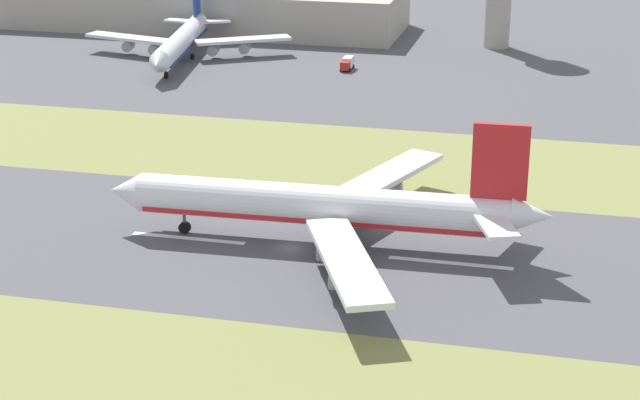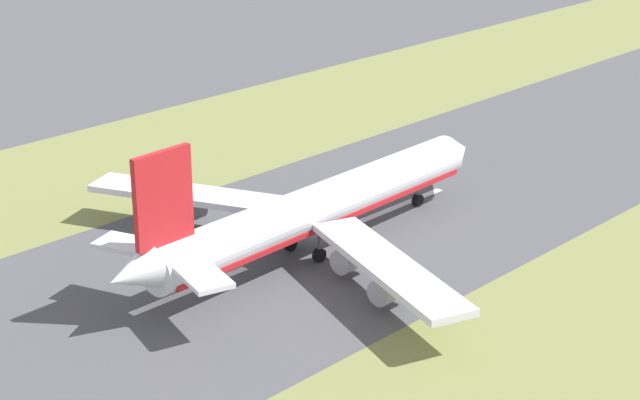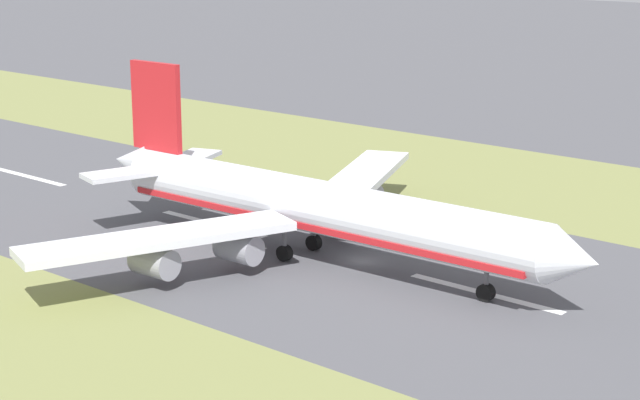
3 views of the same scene
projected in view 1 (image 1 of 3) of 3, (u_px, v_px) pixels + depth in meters
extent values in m
plane|color=#4C4C51|center=(291.00, 248.00, 159.07)|extent=(800.00, 800.00, 0.00)
cube|color=olive|center=(353.00, 157.00, 200.11)|extent=(40.00, 600.00, 0.01)
cube|color=silver|center=(451.00, 263.00, 153.83)|extent=(1.20, 18.00, 0.01)
cube|color=silver|center=(188.00, 238.00, 162.64)|extent=(1.20, 18.00, 0.01)
cylinder|color=silver|center=(320.00, 205.00, 158.49)|extent=(7.84, 56.17, 6.00)
cone|color=silver|center=(126.00, 191.00, 164.28)|extent=(6.04, 5.19, 5.88)
cone|color=silver|center=(533.00, 215.00, 152.33)|extent=(5.30, 6.16, 5.10)
cube|color=red|center=(320.00, 215.00, 159.06)|extent=(7.47, 53.92, 0.70)
cube|color=silver|center=(347.00, 261.00, 141.35)|extent=(28.95, 17.23, 0.90)
cube|color=silver|center=(385.00, 176.00, 173.51)|extent=(29.29, 15.61, 0.90)
cylinder|color=#93939E|center=(335.00, 251.00, 150.62)|extent=(3.36, 4.90, 3.20)
cylinder|color=#93939E|center=(348.00, 279.00, 141.69)|extent=(3.36, 4.90, 3.20)
cylinder|color=#93939E|center=(357.00, 207.00, 167.16)|extent=(3.36, 4.90, 3.20)
cylinder|color=#93939E|center=(387.00, 190.00, 174.76)|extent=(3.36, 4.90, 3.20)
cube|color=red|center=(500.00, 162.00, 150.61)|extent=(1.06, 8.02, 11.00)
cube|color=silver|center=(495.00, 225.00, 148.15)|extent=(10.90, 7.54, 0.60)
cube|color=silver|center=(499.00, 198.00, 158.26)|extent=(10.83, 7.00, 0.60)
cylinder|color=#59595E|center=(184.00, 218.00, 163.81)|extent=(0.50, 0.50, 3.20)
cylinder|color=black|center=(185.00, 227.00, 164.36)|extent=(0.96, 1.83, 1.80)
cylinder|color=#59595E|center=(336.00, 236.00, 156.81)|extent=(0.50, 0.50, 3.20)
cylinder|color=black|center=(336.00, 246.00, 157.36)|extent=(0.96, 1.83, 1.80)
cylinder|color=#59595E|center=(343.00, 223.00, 161.59)|extent=(0.50, 0.50, 3.20)
cylinder|color=black|center=(343.00, 233.00, 162.14)|extent=(0.96, 1.83, 1.80)
cube|color=#A39E93|center=(201.00, 6.00, 316.89)|extent=(36.00, 119.37, 12.19)
cylinder|color=silver|center=(181.00, 41.00, 273.83)|extent=(48.57, 12.50, 5.18)
cone|color=silver|center=(158.00, 64.00, 249.20)|extent=(5.04, 5.68, 5.08)
cone|color=silver|center=(200.00, 19.00, 298.61)|extent=(5.79, 5.14, 4.40)
cube|color=navy|center=(181.00, 46.00, 274.32)|extent=(46.62, 11.95, 0.60)
cube|color=silver|center=(243.00, 40.00, 278.74)|extent=(17.26, 24.16, 0.78)
cube|color=silver|center=(129.00, 38.00, 281.11)|extent=(10.77, 25.56, 0.78)
cylinder|color=#93939E|center=(214.00, 50.00, 277.45)|extent=(4.52, 3.36, 2.76)
cylinder|color=#93939E|center=(245.00, 48.00, 279.66)|extent=(4.52, 3.36, 2.76)
cylinder|color=#93939E|center=(155.00, 49.00, 278.66)|extent=(4.52, 3.36, 2.76)
cylinder|color=#93939E|center=(128.00, 46.00, 282.10)|extent=(4.52, 3.36, 2.76)
cube|color=silver|center=(214.00, 21.00, 294.14)|extent=(7.28, 9.42, 0.52)
cube|color=silver|center=(180.00, 21.00, 294.89)|extent=(5.13, 9.13, 0.52)
cylinder|color=#59595E|center=(166.00, 70.00, 257.75)|extent=(0.43, 0.43, 2.76)
cylinder|color=black|center=(166.00, 75.00, 258.23)|extent=(1.65, 1.01, 1.55)
cylinder|color=#59595E|center=(192.00, 51.00, 277.18)|extent=(0.43, 0.43, 2.76)
cylinder|color=black|center=(192.00, 56.00, 277.65)|extent=(1.65, 1.01, 1.55)
cylinder|color=#59595E|center=(175.00, 51.00, 277.53)|extent=(0.43, 0.43, 2.76)
cylinder|color=black|center=(175.00, 56.00, 278.01)|extent=(1.65, 1.01, 1.55)
cube|color=#B2231E|center=(345.00, 66.00, 264.28)|extent=(2.07, 2.26, 2.00)
cube|color=silver|center=(348.00, 62.00, 266.89)|extent=(4.06, 2.32, 2.60)
cylinder|color=black|center=(349.00, 70.00, 264.35)|extent=(1.01, 0.38, 1.00)
cylinder|color=black|center=(341.00, 70.00, 264.90)|extent=(1.01, 0.38, 1.00)
cylinder|color=black|center=(353.00, 66.00, 268.15)|extent=(1.01, 0.38, 1.00)
cylinder|color=black|center=(345.00, 66.00, 268.70)|extent=(1.01, 0.38, 1.00)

